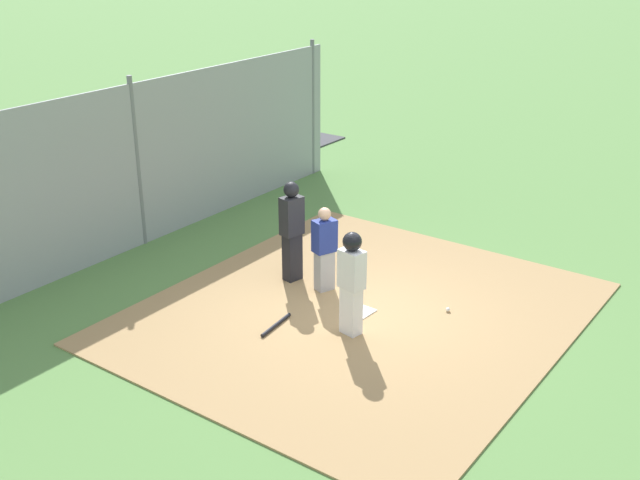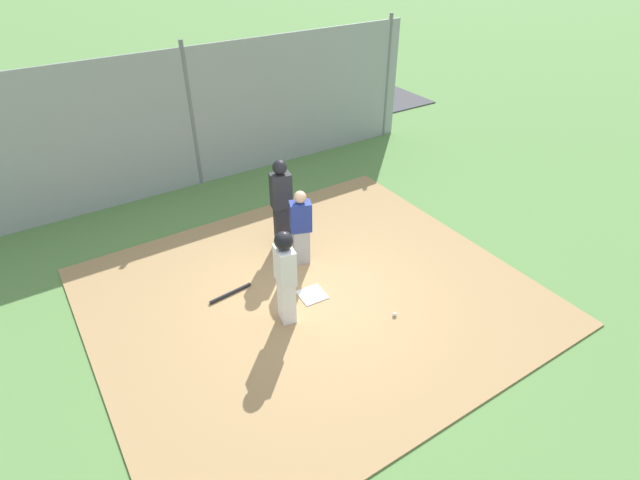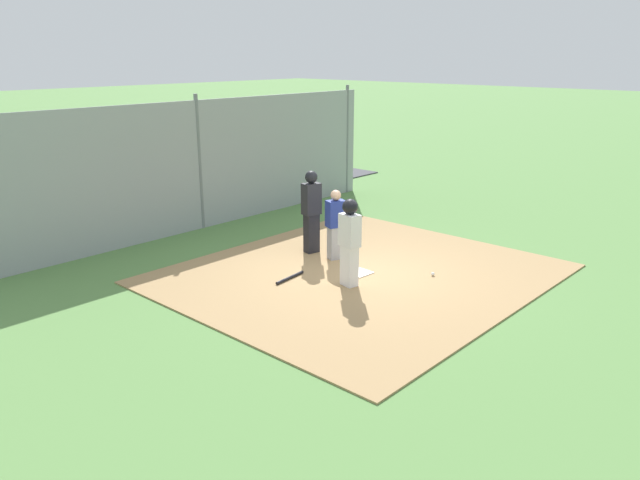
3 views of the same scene
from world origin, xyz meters
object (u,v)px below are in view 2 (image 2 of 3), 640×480
Objects in this scene: catcher at (301,227)px; baseball at (395,314)px; umpire at (281,202)px; runner at (285,272)px; parked_car_green at (227,95)px; home_plate at (312,295)px; parked_car_blue at (138,120)px; baseball_bat at (231,293)px.

catcher is 20.45× the size of baseball.
umpire reaches higher than baseball.
umpire reaches higher than runner.
runner is 10.05m from parked_car_green.
catcher is 8.57m from parked_car_green.
parked_car_green reaches higher than home_plate.
parked_car_blue is at bearing -152.87° from catcher.
baseball_bat is at bearing -121.49° from parked_car_green.
home_plate is 0.26× the size of runner.
parked_car_green is at bearing -120.36° from baseball_bat.
umpire reaches higher than catcher.
catcher is 7.69m from parked_car_blue.
baseball is (-1.52, 0.91, -0.94)m from runner.
home_plate is 0.55× the size of baseball_bat.
umpire reaches higher than parked_car_green.
parked_car_green is (-1.71, -10.42, 0.55)m from baseball.
runner reaches higher than parked_car_green.
baseball_bat is at bearing -49.04° from umpire.
home_plate is at bearing -0.43° from umpire.
catcher is at bearing 12.16° from umpire.
catcher is at bearing 61.20° from runner.
umpire is at bearing 103.51° from parked_car_blue.
catcher is at bearing -76.75° from baseball.
umpire is at bearing 73.04° from runner.
baseball_bat is (0.53, -1.07, -0.94)m from runner.
parked_car_blue is at bearing -175.68° from parked_car_green.
umpire reaches higher than parked_car_blue.
baseball_bat is (1.55, 0.16, -0.75)m from catcher.
catcher is 1.73m from baseball_bat.
umpire is (0.00, -0.70, 0.20)m from catcher.
umpire is at bearing -157.16° from baseball_bat.
parked_car_green is at bearing -99.32° from baseball.
catcher is 1.88× the size of baseball_bat.
parked_car_blue is at bearing -82.40° from baseball.
umpire is 24.75× the size of baseball.
baseball is at bearing 126.05° from home_plate.
baseball_bat is at bearing -33.56° from home_plate.
parked_car_blue is (-0.22, -8.88, -0.39)m from runner.
home_plate is at bearing 140.12° from baseball_bat.
home_plate is at bearing -53.95° from baseball.
parked_car_green is (-3.76, -8.44, 0.55)m from baseball_bat.
parked_car_blue is at bearing -161.65° from umpire.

